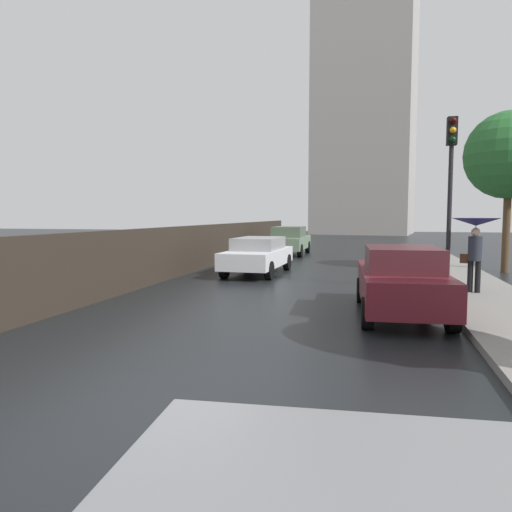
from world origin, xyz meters
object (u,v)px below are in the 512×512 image
car_maroon_near_kerb (401,281)px  car_green_behind_camera (289,240)px  pedestrian_with_umbrella_near (476,232)px  street_tree_mid (509,155)px  traffic_light (451,171)px  car_white_far_ahead (258,254)px

car_maroon_near_kerb → car_green_behind_camera: (-5.00, 15.03, 0.04)m
pedestrian_with_umbrella_near → street_tree_mid: 7.02m
car_green_behind_camera → traffic_light: (6.42, -11.46, 2.54)m
traffic_light → car_maroon_near_kerb: bearing=-111.6°
car_white_far_ahead → traffic_light: 7.20m
car_green_behind_camera → pedestrian_with_umbrella_near: size_ratio=2.32×
car_white_far_ahead → car_green_behind_camera: (-0.35, 8.61, 0.08)m
car_maroon_near_kerb → car_green_behind_camera: bearing=104.7°
pedestrian_with_umbrella_near → street_tree_mid: size_ratio=0.33×
car_white_far_ahead → car_green_behind_camera: car_green_behind_camera is taller
street_tree_mid → car_white_far_ahead: bearing=-164.1°
car_maroon_near_kerb → street_tree_mid: street_tree_mid is taller
car_white_far_ahead → street_tree_mid: size_ratio=0.76×
car_green_behind_camera → street_tree_mid: street_tree_mid is taller
car_green_behind_camera → traffic_light: size_ratio=0.96×
car_white_far_ahead → traffic_light: traffic_light is taller
traffic_light → pedestrian_with_umbrella_near: bearing=-55.2°
pedestrian_with_umbrella_near → traffic_light: (-0.54, 0.77, 1.63)m
traffic_light → street_tree_mid: 6.10m
car_maroon_near_kerb → traffic_light: 4.63m
pedestrian_with_umbrella_near → traffic_light: traffic_light is taller
car_green_behind_camera → pedestrian_with_umbrella_near: pedestrian_with_umbrella_near is taller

